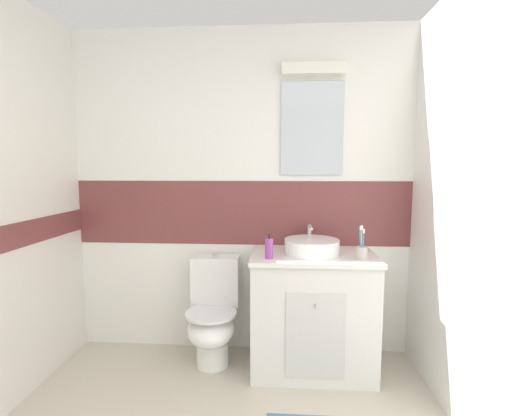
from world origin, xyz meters
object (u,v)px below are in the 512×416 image
object	(u,v)px
toilet	(213,315)
soap_dispenser	(269,248)
toothbrush_cup	(362,251)
sink_basin	(312,246)

from	to	relation	value
toilet	soap_dispenser	bearing A→B (deg)	-23.57
toilet	toothbrush_cup	bearing A→B (deg)	-9.34
toilet	toothbrush_cup	world-z (taller)	toothbrush_cup
soap_dispenser	sink_basin	bearing A→B (deg)	26.78
sink_basin	toilet	size ratio (longest dim) A/B	0.54
sink_basin	toilet	world-z (taller)	sink_basin
toilet	toothbrush_cup	xyz separation A→B (m)	(1.03, -0.17, 0.54)
sink_basin	toothbrush_cup	distance (m)	0.34
toothbrush_cup	soap_dispenser	bearing A→B (deg)	-178.75
soap_dispenser	toothbrush_cup	bearing A→B (deg)	1.25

